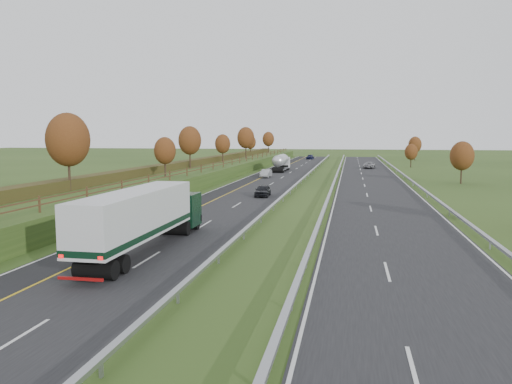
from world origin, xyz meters
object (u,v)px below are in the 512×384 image
road_tanker (281,162)px  car_dark_near (263,190)px  car_oncoming (369,165)px  box_lorry (144,217)px  car_silver_mid (266,173)px  car_small_far (310,157)px

road_tanker → car_dark_near: bearing=-85.0°
car_dark_near → car_oncoming: size_ratio=0.79×
box_lorry → car_dark_near: box_lorry is taller
box_lorry → car_oncoming: box_lorry is taller
box_lorry → car_silver_mid: box_lorry is taller
car_dark_near → car_silver_mid: (-4.22, 27.19, 0.00)m
road_tanker → car_small_far: (1.74, 53.25, -1.13)m
car_silver_mid → car_dark_near: bearing=-79.8°
car_small_far → road_tanker: bearing=-88.2°
box_lorry → car_oncoming: 87.59m
car_small_far → car_silver_mid: bearing=-88.1°
car_dark_near → car_oncoming: 57.53m
box_lorry → car_oncoming: size_ratio=3.07×
box_lorry → car_small_far: size_ratio=3.41×
box_lorry → car_oncoming: (16.96, 85.91, -1.55)m
car_small_far → car_oncoming: size_ratio=0.90×
car_silver_mid → car_oncoming: bearing=57.8°
box_lorry → car_dark_near: size_ratio=3.89×
box_lorry → car_dark_near: bearing=85.6°
road_tanker → box_lorry: bearing=-88.9°
car_silver_mid → car_small_far: 69.75m
road_tanker → car_oncoming: 21.99m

